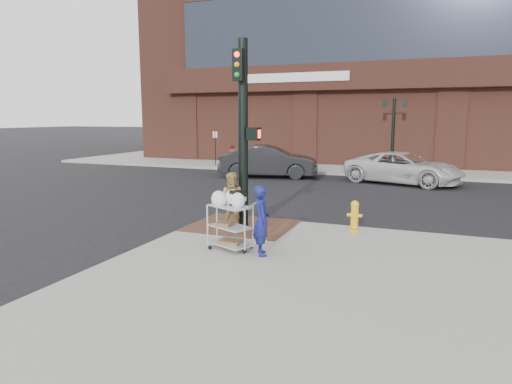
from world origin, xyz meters
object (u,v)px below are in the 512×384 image
at_px(minivan_white, 404,168).
at_px(fire_hydrant, 355,216).
at_px(sedan_dark, 269,161).
at_px(woman_blue, 262,220).
at_px(lamp_post, 393,126).
at_px(pedestrian_tan, 233,201).
at_px(traffic_signal_pole, 243,129).
at_px(utility_cart, 230,223).

xyz_separation_m(minivan_white, fire_hydrant, (-0.48, -10.70, -0.17)).
xyz_separation_m(sedan_dark, fire_hydrant, (6.24, -10.49, -0.26)).
bearing_deg(woman_blue, lamp_post, -33.19).
height_order(lamp_post, pedestrian_tan, lamp_post).
bearing_deg(fire_hydrant, pedestrian_tan, -161.85).
bearing_deg(minivan_white, lamp_post, 29.60).
distance_m(pedestrian_tan, fire_hydrant, 3.22).
height_order(traffic_signal_pole, utility_cart, traffic_signal_pole).
distance_m(minivan_white, fire_hydrant, 10.71).
height_order(woman_blue, pedestrian_tan, pedestrian_tan).
relative_size(traffic_signal_pole, fire_hydrant, 5.98).
bearing_deg(minivan_white, sedan_dark, 108.25).
height_order(lamp_post, utility_cart, lamp_post).
bearing_deg(traffic_signal_pole, pedestrian_tan, -108.81).
distance_m(traffic_signal_pole, utility_cart, 2.95).
bearing_deg(minivan_white, woman_blue, -172.05).
height_order(sedan_dark, minivan_white, sedan_dark).
bearing_deg(sedan_dark, lamp_post, -68.68).
height_order(lamp_post, woman_blue, lamp_post).
relative_size(traffic_signal_pole, sedan_dark, 0.98).
xyz_separation_m(woman_blue, pedestrian_tan, (-1.50, 1.80, 0.00)).
relative_size(woman_blue, fire_hydrant, 1.84).
relative_size(woman_blue, minivan_white, 0.29).
xyz_separation_m(pedestrian_tan, utility_cart, (0.68, -1.65, -0.15)).
bearing_deg(sedan_dark, traffic_signal_pole, -177.37).
relative_size(pedestrian_tan, fire_hydrant, 1.85).
relative_size(pedestrian_tan, utility_cart, 1.13).
height_order(sedan_dark, utility_cart, sedan_dark).
relative_size(pedestrian_tan, sedan_dark, 0.30).
xyz_separation_m(woman_blue, minivan_white, (2.03, 13.49, -0.17)).
distance_m(sedan_dark, utility_cart, 13.70).
xyz_separation_m(traffic_signal_pole, utility_cart, (0.54, -2.04, -2.06)).
bearing_deg(fire_hydrant, woman_blue, -118.90).
relative_size(traffic_signal_pole, pedestrian_tan, 3.23).
relative_size(sedan_dark, minivan_white, 0.94).
relative_size(utility_cart, fire_hydrant, 1.64).
xyz_separation_m(lamp_post, fire_hydrant, (0.43, -14.62, -2.04)).
bearing_deg(traffic_signal_pole, sedan_dark, 106.73).
bearing_deg(fire_hydrant, lamp_post, 91.69).
bearing_deg(utility_cart, minivan_white, 77.95).
distance_m(utility_cart, fire_hydrant, 3.55).
distance_m(traffic_signal_pole, woman_blue, 3.21).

